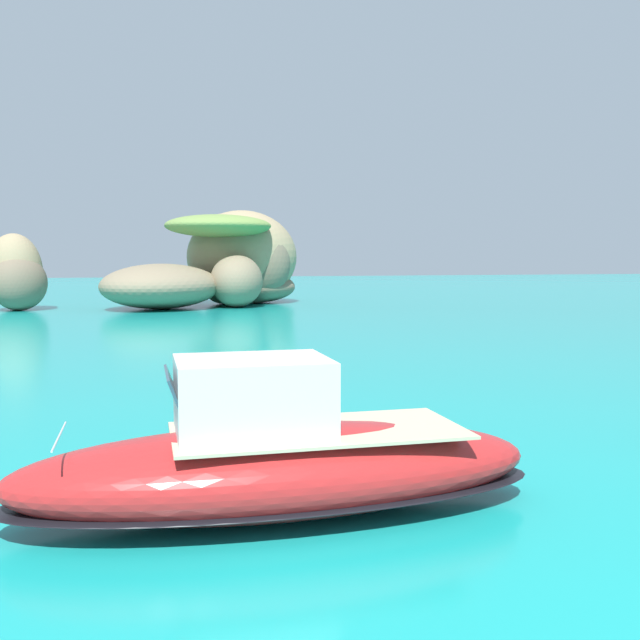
% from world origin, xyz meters
% --- Properties ---
extents(islet_large, '(25.85, 22.42, 10.30)m').
position_xyz_m(islet_large, '(3.72, 71.23, 4.34)').
color(islet_large, '#84755B').
rests_on(islet_large, ground).
extents(motorboat_red, '(10.27, 3.55, 2.98)m').
position_xyz_m(motorboat_red, '(-5.96, 8.26, 1.00)').
color(motorboat_red, red).
rests_on(motorboat_red, ground).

